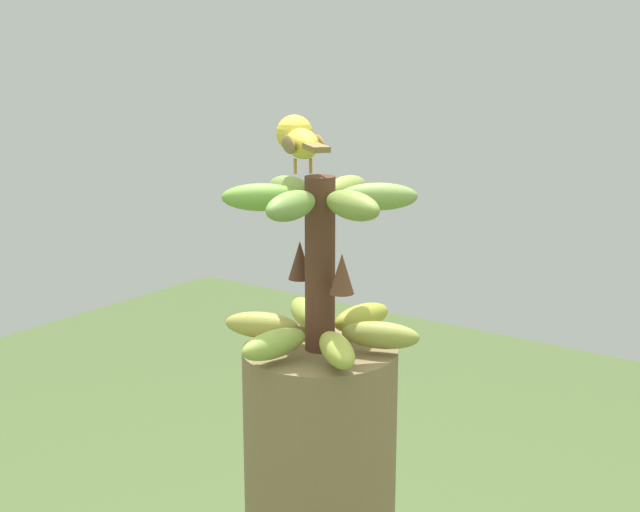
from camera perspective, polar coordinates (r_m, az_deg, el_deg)
banana_bunch at (r=1.31m, az=0.00°, el=-0.57°), size 0.31×0.30×0.27m
perched_bird at (r=1.32m, az=-1.38°, el=7.58°), size 0.15×0.18×0.08m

